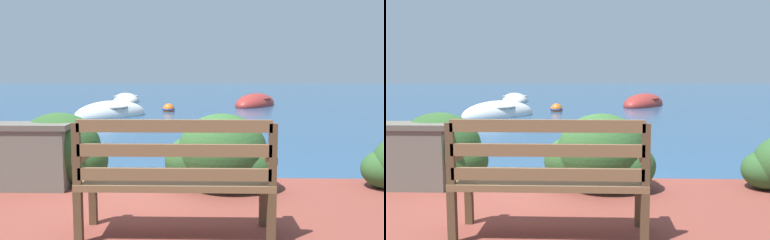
% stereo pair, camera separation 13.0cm
% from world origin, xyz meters
% --- Properties ---
extents(ground_plane, '(80.00, 80.00, 0.00)m').
position_xyz_m(ground_plane, '(0.00, 0.00, 0.00)').
color(ground_plane, navy).
extents(park_bench, '(1.48, 0.48, 0.93)m').
position_xyz_m(park_bench, '(0.46, -1.81, 0.70)').
color(park_bench, brown).
rests_on(park_bench, patio_terrace).
extents(hedge_clump_left, '(1.17, 0.84, 0.80)m').
position_xyz_m(hedge_clump_left, '(-0.98, -0.24, 0.57)').
color(hedge_clump_left, '#284C23').
rests_on(hedge_clump_left, patio_terrace).
extents(hedge_clump_centre, '(1.20, 0.86, 0.81)m').
position_xyz_m(hedge_clump_centre, '(0.85, -0.46, 0.57)').
color(hedge_clump_centre, '#2D5628').
rests_on(hedge_clump_centre, patio_terrace).
extents(rowboat_nearest, '(2.57, 2.63, 0.90)m').
position_xyz_m(rowboat_nearest, '(-2.25, 8.51, 0.08)').
color(rowboat_nearest, silver).
rests_on(rowboat_nearest, ground_plane).
extents(rowboat_mid, '(2.52, 3.23, 0.90)m').
position_xyz_m(rowboat_mid, '(2.85, 12.77, 0.08)').
color(rowboat_mid, '#9E2D28').
rests_on(rowboat_mid, ground_plane).
extents(rowboat_far, '(1.80, 2.79, 0.70)m').
position_xyz_m(rowboat_far, '(-2.94, 15.06, 0.06)').
color(rowboat_far, silver).
rests_on(rowboat_far, ground_plane).
extents(mooring_buoy, '(0.47, 0.47, 0.42)m').
position_xyz_m(mooring_buoy, '(-0.56, 10.31, 0.07)').
color(mooring_buoy, orange).
rests_on(mooring_buoy, ground_plane).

